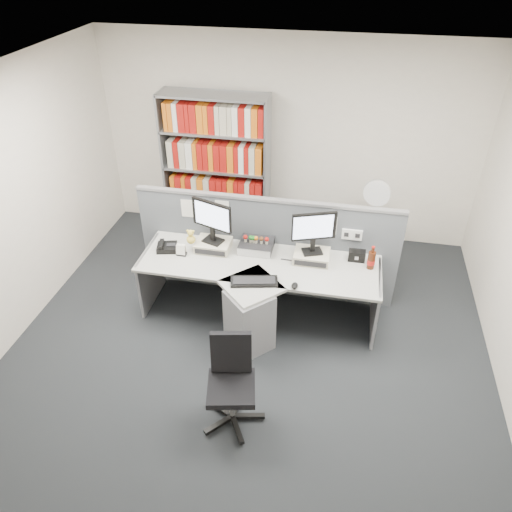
% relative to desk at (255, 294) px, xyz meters
% --- Properties ---
extents(ground, '(5.50, 5.50, 0.00)m').
position_rel_desk_xyz_m(ground, '(0.00, -0.60, -0.46)').
color(ground, '#282B2F').
rests_on(ground, ground).
extents(room_shell, '(5.04, 5.54, 2.72)m').
position_rel_desk_xyz_m(room_shell, '(0.00, -0.60, 1.33)').
color(room_shell, white).
rests_on(room_shell, ground).
extents(partition, '(3.00, 0.08, 1.27)m').
position_rel_desk_xyz_m(partition, '(0.00, 0.65, 0.19)').
color(partition, '#595E65').
rests_on(partition, ground).
extents(desk, '(2.60, 1.20, 0.72)m').
position_rel_desk_xyz_m(desk, '(0.00, 0.00, 0.00)').
color(desk, '#ACACA6').
rests_on(desk, ground).
extents(monitor_riser_left, '(0.38, 0.31, 0.10)m').
position_rel_desk_xyz_m(monitor_riser_left, '(-0.55, 0.38, 0.31)').
color(monitor_riser_left, '#BEB79E').
rests_on(monitor_riser_left, desk).
extents(monitor_riser_right, '(0.38, 0.31, 0.10)m').
position_rel_desk_xyz_m(monitor_riser_right, '(0.55, 0.38, 0.31)').
color(monitor_riser_right, '#BEB79E').
rests_on(monitor_riser_right, desk).
extents(monitor_left, '(0.47, 0.22, 0.49)m').
position_rel_desk_xyz_m(monitor_left, '(-0.55, 0.38, 0.66)').
color(monitor_left, black).
rests_on(monitor_left, monitor_riser_left).
extents(monitor_right, '(0.45, 0.21, 0.48)m').
position_rel_desk_xyz_m(monitor_right, '(0.55, 0.38, 0.65)').
color(monitor_right, black).
rests_on(monitor_right, monitor_riser_right).
extents(desktop_pc, '(0.37, 0.33, 0.10)m').
position_rel_desk_xyz_m(desktop_pc, '(-0.08, 0.47, 0.31)').
color(desktop_pc, black).
rests_on(desktop_pc, desk).
extents(figurines, '(0.29, 0.05, 0.09)m').
position_rel_desk_xyz_m(figurines, '(-0.08, 0.45, 0.41)').
color(figurines, '#BEB79E').
rests_on(figurines, desktop_pc).
extents(keyboard, '(0.51, 0.28, 0.03)m').
position_rel_desk_xyz_m(keyboard, '(0.02, -0.13, 0.28)').
color(keyboard, black).
rests_on(keyboard, desk).
extents(mouse, '(0.07, 0.10, 0.04)m').
position_rel_desk_xyz_m(mouse, '(0.43, -0.13, 0.28)').
color(mouse, black).
rests_on(mouse, desk).
extents(desk_phone, '(0.25, 0.24, 0.09)m').
position_rel_desk_xyz_m(desk_phone, '(-1.06, 0.27, 0.30)').
color(desk_phone, black).
rests_on(desk_phone, desk).
extents(desk_calendar, '(0.11, 0.08, 0.13)m').
position_rel_desk_xyz_m(desk_calendar, '(-0.87, 0.20, 0.32)').
color(desk_calendar, black).
rests_on(desk_calendar, desk).
extents(plush_toy, '(0.10, 0.10, 0.17)m').
position_rel_desk_xyz_m(plush_toy, '(-0.78, 0.30, 0.44)').
color(plush_toy, gold).
rests_on(plush_toy, monitor_riser_left).
extents(speaker, '(0.18, 0.10, 0.12)m').
position_rel_desk_xyz_m(speaker, '(1.03, 0.47, 0.32)').
color(speaker, black).
rests_on(speaker, desk).
extents(cola_bottle, '(0.08, 0.08, 0.27)m').
position_rel_desk_xyz_m(cola_bottle, '(1.17, 0.36, 0.37)').
color(cola_bottle, '#3F190A').
rests_on(cola_bottle, desk).
extents(shelving_unit, '(1.41, 0.40, 2.00)m').
position_rel_desk_xyz_m(shelving_unit, '(-0.90, 1.85, 0.52)').
color(shelving_unit, gray).
rests_on(shelving_unit, ground).
extents(filing_cabinet, '(0.45, 0.61, 0.70)m').
position_rel_desk_xyz_m(filing_cabinet, '(1.20, 1.40, -0.11)').
color(filing_cabinet, gray).
rests_on(filing_cabinet, ground).
extents(desk_fan, '(0.32, 0.19, 0.55)m').
position_rel_desk_xyz_m(desk_fan, '(1.20, 1.40, 0.59)').
color(desk_fan, white).
rests_on(desk_fan, filing_cabinet).
extents(office_chair, '(0.57, 0.56, 0.87)m').
position_rel_desk_xyz_m(office_chair, '(0.03, -1.19, 0.01)').
color(office_chair, silver).
rests_on(office_chair, ground).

